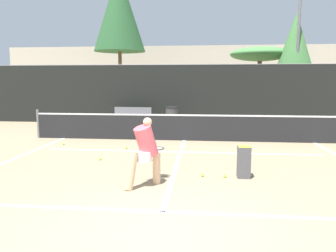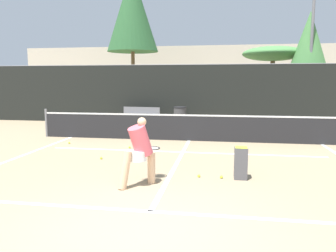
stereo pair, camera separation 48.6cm
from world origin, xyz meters
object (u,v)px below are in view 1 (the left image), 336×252
(ball_hopper, at_px, (244,161))
(courtside_bench, at_px, (132,115))
(player_practicing, at_px, (145,150))
(trash_bin, at_px, (172,117))
(parked_car, at_px, (230,106))

(ball_hopper, xyz_separation_m, courtside_bench, (-4.31, 8.29, 0.11))
(player_practicing, bearing_deg, trash_bin, 47.28)
(parked_car, bearing_deg, player_practicing, -101.65)
(player_practicing, relative_size, courtside_bench, 0.75)
(player_practicing, height_order, trash_bin, player_practicing)
(ball_hopper, bearing_deg, parked_car, 86.82)
(ball_hopper, bearing_deg, trash_bin, 106.44)
(courtside_bench, bearing_deg, ball_hopper, -57.13)
(trash_bin, bearing_deg, courtside_bench, 169.86)
(parked_car, bearing_deg, trash_bin, -123.09)
(ball_hopper, distance_m, parked_car, 12.64)
(player_practicing, distance_m, parked_car, 13.70)
(trash_bin, bearing_deg, player_practicing, -88.19)
(ball_hopper, relative_size, parked_car, 0.17)
(courtside_bench, height_order, parked_car, parked_car)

